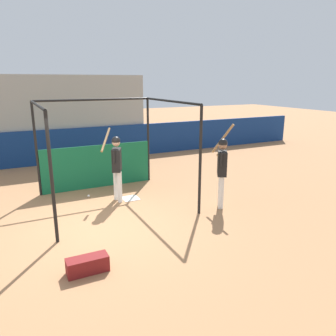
{
  "coord_description": "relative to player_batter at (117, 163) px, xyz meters",
  "views": [
    {
      "loc": [
        -1.59,
        -6.67,
        3.16
      ],
      "look_at": [
        2.03,
        0.66,
        0.98
      ],
      "focal_mm": 35.0,
      "sensor_mm": 36.0,
      "label": 1
    }
  ],
  "objects": [
    {
      "name": "ground_plane",
      "position": [
        -0.92,
        -1.48,
        -1.07
      ],
      "size": [
        60.0,
        60.0,
        0.0
      ],
      "primitive_type": "plane",
      "color": "#A8754C"
    },
    {
      "name": "outfield_wall",
      "position": [
        -0.92,
        5.09,
        -0.39
      ],
      "size": [
        24.0,
        0.12,
        1.35
      ],
      "color": "navy",
      "rests_on": "ground"
    },
    {
      "name": "bleacher_section",
      "position": [
        -0.92,
        7.15,
        0.64
      ],
      "size": [
        7.6,
        4.0,
        3.43
      ],
      "color": "#9E9E99",
      "rests_on": "ground"
    },
    {
      "name": "batting_cage",
      "position": [
        -0.16,
        0.85,
        0.09
      ],
      "size": [
        3.43,
        3.23,
        2.67
      ],
      "color": "black",
      "rests_on": "ground"
    },
    {
      "name": "home_plate",
      "position": [
        0.36,
        -0.01,
        -1.06
      ],
      "size": [
        0.44,
        0.44,
        0.02
      ],
      "color": "white",
      "rests_on": "ground"
    },
    {
      "name": "player_batter",
      "position": [
        0.0,
        0.0,
        0.0
      ],
      "size": [
        0.6,
        0.92,
        1.92
      ],
      "rotation": [
        0.0,
        0.0,
        1.15
      ],
      "color": "white",
      "rests_on": "ground"
    },
    {
      "name": "player_waiting",
      "position": [
        2.24,
        -1.62,
        0.02
      ],
      "size": [
        0.59,
        0.8,
        2.13
      ],
      "rotation": [
        0.0,
        0.0,
        1.02
      ],
      "color": "white",
      "rests_on": "ground"
    },
    {
      "name": "equipment_bag",
      "position": [
        -1.54,
        -3.11,
        -0.93
      ],
      "size": [
        0.7,
        0.28,
        0.28
      ],
      "color": "maroon",
      "rests_on": "ground"
    },
    {
      "name": "baseball",
      "position": [
        -0.66,
        0.62,
        -1.03
      ],
      "size": [
        0.07,
        0.07,
        0.07
      ],
      "color": "white",
      "rests_on": "ground"
    }
  ]
}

